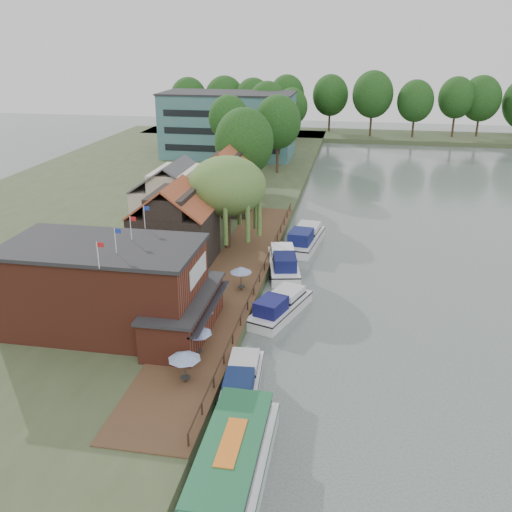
# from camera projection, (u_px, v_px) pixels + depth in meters

# --- Properties ---
(ground) EXTENTS (260.00, 260.00, 0.00)m
(ground) POSITION_uv_depth(u_px,v_px,m) (303.00, 349.00, 45.63)
(ground) COLOR #48534F
(ground) RESTS_ON ground
(land_bank) EXTENTS (50.00, 140.00, 1.00)m
(land_bank) POSITION_uv_depth(u_px,v_px,m) (121.00, 205.00, 82.52)
(land_bank) COLOR #384728
(land_bank) RESTS_ON ground
(quay_deck) EXTENTS (6.00, 50.00, 0.10)m
(quay_deck) POSITION_uv_depth(u_px,v_px,m) (232.00, 281.00, 55.74)
(quay_deck) COLOR #47301E
(quay_deck) RESTS_ON land_bank
(quay_rail) EXTENTS (0.20, 49.00, 1.00)m
(quay_rail) POSITION_uv_depth(u_px,v_px,m) (260.00, 276.00, 55.59)
(quay_rail) COLOR black
(quay_rail) RESTS_ON land_bank
(pub) EXTENTS (20.00, 11.00, 7.30)m
(pub) POSITION_uv_depth(u_px,v_px,m) (128.00, 288.00, 45.35)
(pub) COLOR maroon
(pub) RESTS_ON land_bank
(hotel_block) EXTENTS (25.40, 12.40, 12.30)m
(hotel_block) POSITION_uv_depth(u_px,v_px,m) (228.00, 125.00, 110.87)
(hotel_block) COLOR #38666B
(hotel_block) RESTS_ON land_bank
(cottage_a) EXTENTS (8.60, 7.60, 8.50)m
(cottage_a) POSITION_uv_depth(u_px,v_px,m) (174.00, 223.00, 59.05)
(cottage_a) COLOR black
(cottage_a) RESTS_ON land_bank
(cottage_b) EXTENTS (9.60, 8.60, 8.50)m
(cottage_b) POSITION_uv_depth(u_px,v_px,m) (176.00, 197.00, 68.71)
(cottage_b) COLOR beige
(cottage_b) RESTS_ON land_bank
(cottage_c) EXTENTS (7.60, 7.60, 8.50)m
(cottage_c) POSITION_uv_depth(u_px,v_px,m) (225.00, 181.00, 76.30)
(cottage_c) COLOR black
(cottage_c) RESTS_ON land_bank
(willow) EXTENTS (8.60, 8.60, 10.43)m
(willow) POSITION_uv_depth(u_px,v_px,m) (227.00, 203.00, 62.54)
(willow) COLOR #476B2D
(willow) RESTS_ON land_bank
(umbrella_0) EXTENTS (2.29, 2.29, 2.38)m
(umbrella_0) POSITION_uv_depth(u_px,v_px,m) (185.00, 367.00, 38.96)
(umbrella_0) COLOR navy
(umbrella_0) RESTS_ON quay_deck
(umbrella_1) EXTENTS (2.31, 2.31, 2.38)m
(umbrella_1) POSITION_uv_depth(u_px,v_px,m) (197.00, 341.00, 42.28)
(umbrella_1) COLOR navy
(umbrella_1) RESTS_ON quay_deck
(umbrella_2) EXTENTS (2.20, 2.20, 2.38)m
(umbrella_2) POSITION_uv_depth(u_px,v_px,m) (200.00, 319.00, 45.51)
(umbrella_2) COLOR navy
(umbrella_2) RESTS_ON quay_deck
(umbrella_3) EXTENTS (2.02, 2.02, 2.38)m
(umbrella_3) POSITION_uv_depth(u_px,v_px,m) (217.00, 291.00, 50.46)
(umbrella_3) COLOR navy
(umbrella_3) RESTS_ON quay_deck
(umbrella_4) EXTENTS (2.09, 2.09, 2.38)m
(umbrella_4) POSITION_uv_depth(u_px,v_px,m) (241.00, 278.00, 53.11)
(umbrella_4) COLOR navy
(umbrella_4) RESTS_ON quay_deck
(cruiser_0) EXTENTS (3.58, 9.12, 2.12)m
(cruiser_0) POSITION_uv_depth(u_px,v_px,m) (242.00, 377.00, 40.06)
(cruiser_0) COLOR silver
(cruiser_0) RESTS_ON ground
(cruiser_1) EXTENTS (5.98, 10.03, 2.30)m
(cruiser_1) POSITION_uv_depth(u_px,v_px,m) (280.00, 304.00, 50.75)
(cruiser_1) COLOR silver
(cruiser_1) RESTS_ON ground
(cruiser_2) EXTENTS (5.29, 10.68, 2.49)m
(cruiser_2) POSITION_uv_depth(u_px,v_px,m) (283.00, 260.00, 60.26)
(cruiser_2) COLOR white
(cruiser_2) RESTS_ON ground
(cruiser_3) EXTENTS (4.82, 11.04, 2.62)m
(cruiser_3) POSITION_uv_depth(u_px,v_px,m) (305.00, 236.00, 67.25)
(cruiser_3) COLOR silver
(cruiser_3) RESTS_ON ground
(tour_boat) EXTENTS (3.97, 13.77, 3.00)m
(tour_boat) POSITION_uv_depth(u_px,v_px,m) (229.00, 472.00, 30.73)
(tour_boat) COLOR silver
(tour_boat) RESTS_ON ground
(swan) EXTENTS (0.44, 0.44, 0.44)m
(swan) POSITION_uv_depth(u_px,v_px,m) (239.00, 443.00, 34.77)
(swan) COLOR white
(swan) RESTS_ON ground
(bank_tree_0) EXTENTS (8.46, 8.46, 13.08)m
(bank_tree_0) POSITION_uv_depth(u_px,v_px,m) (244.00, 154.00, 81.77)
(bank_tree_0) COLOR #143811
(bank_tree_0) RESTS_ON land_bank
(bank_tree_1) EXTENTS (6.43, 6.43, 13.69)m
(bank_tree_1) POSITION_uv_depth(u_px,v_px,m) (229.00, 138.00, 92.42)
(bank_tree_1) COLOR #143811
(bank_tree_1) RESTS_ON land_bank
(bank_tree_2) EXTENTS (7.89, 7.89, 13.25)m
(bank_tree_2) POSITION_uv_depth(u_px,v_px,m) (278.00, 134.00, 96.98)
(bank_tree_2) COLOR #143811
(bank_tree_2) RESTS_ON land_bank
(bank_tree_3) EXTENTS (8.02, 8.02, 13.97)m
(bank_tree_3) POSITION_uv_depth(u_px,v_px,m) (267.00, 116.00, 115.61)
(bank_tree_3) COLOR #143811
(bank_tree_3) RESTS_ON land_bank
(bank_tree_4) EXTENTS (6.34, 6.34, 11.36)m
(bank_tree_4) POSITION_uv_depth(u_px,v_px,m) (276.00, 117.00, 124.75)
(bank_tree_4) COLOR #143811
(bank_tree_4) RESTS_ON land_bank
(bank_tree_5) EXTENTS (7.29, 7.29, 11.40)m
(bank_tree_5) POSITION_uv_depth(u_px,v_px,m) (292.00, 113.00, 130.34)
(bank_tree_5) COLOR #143811
(bank_tree_5) RESTS_ON land_bank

